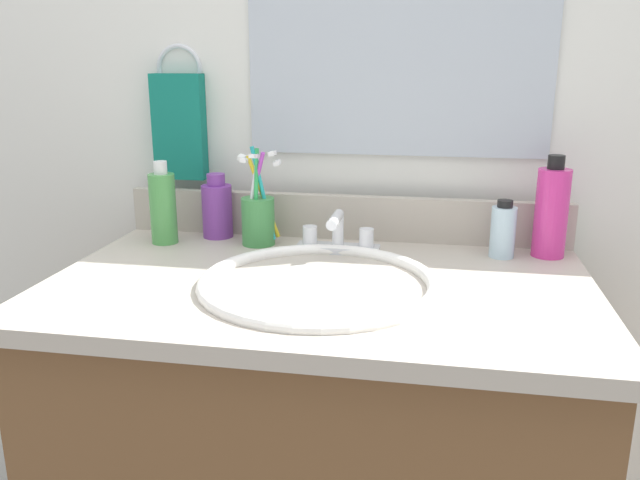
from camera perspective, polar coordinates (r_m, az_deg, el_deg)
vanity_cabinet at (r=1.27m, az=-0.07°, el=-20.45°), size 0.87×0.52×0.72m
countertop at (r=1.09m, az=-0.08°, el=-4.26°), size 0.91×0.56×0.03m
backsplash at (r=1.33m, az=2.04°, el=2.06°), size 0.91×0.02×0.09m
back_wall at (r=1.43m, az=2.35°, el=-3.14°), size 2.01×0.04×1.30m
mirror_panel at (r=1.32m, az=7.04°, el=19.56°), size 0.60×0.01×0.56m
towel_ring at (r=1.43m, az=-12.34°, el=14.62°), size 0.10×0.01×0.10m
hand_towel at (r=1.42m, az=-12.34°, el=9.74°), size 0.11×0.04×0.22m
sink_basin at (r=1.07m, az=-0.09°, el=-5.58°), size 0.40×0.40×0.11m
faucet at (r=1.23m, az=1.56°, el=0.15°), size 0.16×0.10×0.08m
bottle_cream_purple at (r=1.35m, az=-9.08°, el=2.73°), size 0.06×0.06×0.13m
bottle_soap_pink at (r=1.27m, az=19.79°, el=2.40°), size 0.06×0.06×0.19m
bottle_toner_green at (r=1.33m, az=-13.72°, el=2.85°), size 0.05×0.05×0.17m
bottle_gel_clear at (r=1.25m, az=15.88°, el=0.79°), size 0.05×0.05×0.11m
cup_green at (r=1.29m, az=-5.50°, el=2.04°), size 0.09×0.07×0.20m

